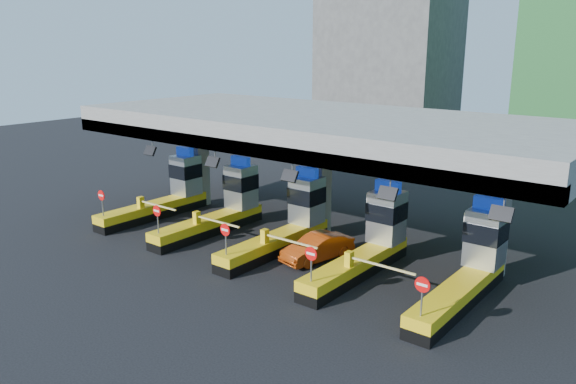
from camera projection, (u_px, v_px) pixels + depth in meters
The scene contains 9 objects.
ground at pixel (287, 248), 30.39m from camera, with size 120.00×120.00×0.00m, color black.
toll_canopy at pixel (319, 129), 31.00m from camera, with size 28.00×12.09×7.00m.
toll_lane_far_left at pixel (169, 193), 36.26m from camera, with size 4.43×8.00×4.16m.
toll_lane_left at pixel (224, 206), 33.25m from camera, with size 4.43×8.00×4.16m.
toll_lane_center at pixel (290, 222), 30.24m from camera, with size 4.43×8.00×4.16m.
toll_lane_right at pixel (371, 242), 27.23m from camera, with size 4.43×8.00×4.16m.
toll_lane_far_right at pixel (471, 266), 24.22m from camera, with size 4.43×8.00×4.16m.
bg_building_concrete at pixel (388, 60), 63.77m from camera, with size 14.00×10.00×18.00m, color #4C4C49.
red_car at pixel (317, 248), 28.53m from camera, with size 1.40×4.02×1.32m, color #AC3B0D.
Camera 1 is at (17.87, -22.35, 10.66)m, focal length 35.00 mm.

